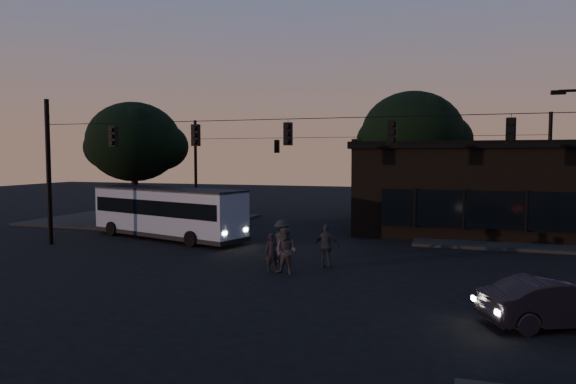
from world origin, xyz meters
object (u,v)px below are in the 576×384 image
(car, at_px, (559,302))
(pedestrian_c, at_px, (327,246))
(bus, at_px, (167,210))
(pedestrian_b, at_px, (286,251))
(pedestrian_a, at_px, (272,253))
(pedestrian_d, at_px, (282,241))
(building, at_px, (488,187))

(car, xyz_separation_m, pedestrian_c, (-7.64, 5.34, 0.23))
(bus, height_order, pedestrian_b, bus)
(car, height_order, pedestrian_a, pedestrian_a)
(car, height_order, pedestrian_d, pedestrian_d)
(car, relative_size, pedestrian_c, 2.25)
(pedestrian_a, bearing_deg, pedestrian_b, -48.26)
(pedestrian_c, relative_size, pedestrian_d, 0.97)
(bus, distance_m, pedestrian_d, 9.23)
(pedestrian_d, bearing_deg, pedestrian_c, -162.11)
(bus, bearing_deg, building, 43.62)
(bus, height_order, pedestrian_a, bus)
(building, relative_size, pedestrian_c, 8.59)
(building, relative_size, car, 3.82)
(building, relative_size, pedestrian_b, 8.44)
(pedestrian_c, bearing_deg, bus, -24.53)
(pedestrian_a, bearing_deg, bus, 120.91)
(bus, distance_m, pedestrian_c, 11.20)
(bus, relative_size, pedestrian_a, 6.76)
(building, bearing_deg, car, -87.94)
(pedestrian_a, distance_m, pedestrian_d, 1.74)
(bus, xyz_separation_m, pedestrian_b, (8.98, -6.34, -0.67))
(pedestrian_b, height_order, pedestrian_d, pedestrian_d)
(car, height_order, pedestrian_b, pedestrian_b)
(pedestrian_a, relative_size, pedestrian_b, 0.83)
(bus, bearing_deg, pedestrian_a, -18.64)
(building, bearing_deg, pedestrian_b, -118.89)
(building, distance_m, pedestrian_b, 17.03)
(building, relative_size, bus, 1.50)
(pedestrian_a, xyz_separation_m, pedestrian_b, (0.67, -0.32, 0.15))
(building, bearing_deg, pedestrian_c, -118.04)
(car, bearing_deg, pedestrian_d, 36.36)
(building, height_order, car, building)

